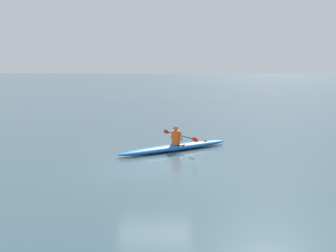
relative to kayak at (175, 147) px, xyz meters
name	(u,v)px	position (x,y,z in m)	size (l,w,h in m)	color
ground_plane	(154,166)	(0.73, 2.49, -0.13)	(160.00, 160.00, 0.00)	#334C56
kayak	(175,147)	(0.00, 0.00, 0.00)	(4.57, 3.21, 0.25)	#1959A5
kayaker	(176,136)	(-0.06, -0.04, 0.45)	(1.36, 2.10, 0.76)	#E04C14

